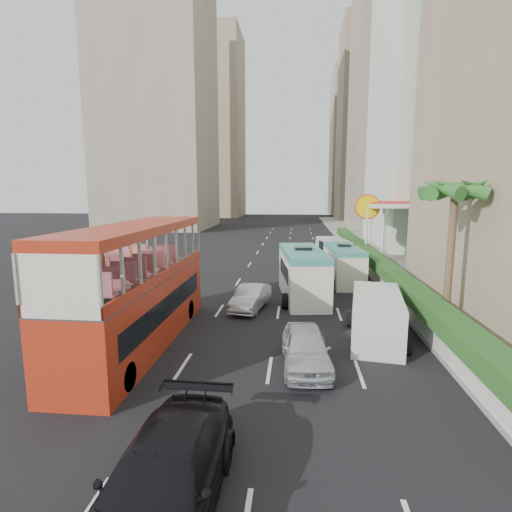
# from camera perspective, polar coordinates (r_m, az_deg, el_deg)

# --- Properties ---
(ground_plane) EXTENTS (200.00, 200.00, 0.00)m
(ground_plane) POSITION_cam_1_polar(r_m,az_deg,el_deg) (16.83, 3.80, -13.10)
(ground_plane) COLOR black
(ground_plane) RESTS_ON ground
(double_decker_bus) EXTENTS (2.50, 11.00, 5.06)m
(double_decker_bus) POSITION_cam_1_polar(r_m,az_deg,el_deg) (17.31, -16.43, -4.04)
(double_decker_bus) COLOR #AD2914
(double_decker_bus) RESTS_ON ground
(car_silver_lane_a) EXTENTS (2.07, 4.12, 1.30)m
(car_silver_lane_a) POSITION_cam_1_polar(r_m,az_deg,el_deg) (22.16, -0.76, -7.55)
(car_silver_lane_a) COLOR silver
(car_silver_lane_a) RESTS_ON ground
(car_silver_lane_b) EXTENTS (1.97, 4.32, 1.44)m
(car_silver_lane_b) POSITION_cam_1_polar(r_m,az_deg,el_deg) (15.38, 7.05, -15.37)
(car_silver_lane_b) COLOR silver
(car_silver_lane_b) RESTS_ON ground
(van_asset) EXTENTS (2.64, 5.33, 1.45)m
(van_asset) POSITION_cam_1_polar(r_m,az_deg,el_deg) (32.48, 6.69, -2.23)
(van_asset) COLOR silver
(van_asset) RESTS_ON ground
(minibus_near) EXTENTS (3.10, 6.93, 2.97)m
(minibus_near) POSITION_cam_1_polar(r_m,az_deg,el_deg) (24.14, 6.68, -2.59)
(minibus_near) COLOR silver
(minibus_near) RESTS_ON ground
(minibus_far) EXTENTS (2.45, 6.00, 2.59)m
(minibus_far) POSITION_cam_1_polar(r_m,az_deg,el_deg) (28.79, 12.38, -1.22)
(minibus_far) COLOR silver
(minibus_far) RESTS_ON ground
(panel_van_near) EXTENTS (2.74, 5.26, 2.00)m
(panel_van_near) POSITION_cam_1_polar(r_m,az_deg,el_deg) (18.28, 16.81, -8.32)
(panel_van_near) COLOR silver
(panel_van_near) RESTS_ON ground
(panel_van_far) EXTENTS (2.97, 5.49, 2.08)m
(panel_van_far) POSITION_cam_1_polar(r_m,az_deg,el_deg) (37.48, 10.95, 0.80)
(panel_van_far) COLOR silver
(panel_van_far) RESTS_ON ground
(sidewalk) EXTENTS (6.00, 120.00, 0.18)m
(sidewalk) POSITION_cam_1_polar(r_m,az_deg,el_deg) (41.93, 17.45, 0.10)
(sidewalk) COLOR #99968C
(sidewalk) RESTS_ON ground
(kerb_wall) EXTENTS (0.30, 44.00, 1.00)m
(kerb_wall) POSITION_cam_1_polar(r_m,az_deg,el_deg) (30.66, 16.44, -1.93)
(kerb_wall) COLOR silver
(kerb_wall) RESTS_ON sidewalk
(hedge) EXTENTS (1.10, 44.00, 0.70)m
(hedge) POSITION_cam_1_polar(r_m,az_deg,el_deg) (30.51, 16.52, -0.37)
(hedge) COLOR #2D6626
(hedge) RESTS_ON kerb_wall
(palm_tree) EXTENTS (0.36, 0.36, 6.40)m
(palm_tree) POSITION_cam_1_polar(r_m,az_deg,el_deg) (21.11, 25.99, 0.08)
(palm_tree) COLOR brown
(palm_tree) RESTS_ON sidewalk
(shell_station) EXTENTS (6.50, 8.00, 5.50)m
(shell_station) POSITION_cam_1_polar(r_m,az_deg,el_deg) (39.90, 19.61, 3.40)
(shell_station) COLOR silver
(shell_station) RESTS_ON ground
(tower_mid) EXTENTS (16.00, 16.00, 50.00)m
(tower_mid) POSITION_cam_1_polar(r_m,az_deg,el_deg) (77.90, 20.20, 22.44)
(tower_mid) COLOR tan
(tower_mid) RESTS_ON ground
(tower_far_a) EXTENTS (14.00, 14.00, 44.00)m
(tower_far_a) POSITION_cam_1_polar(r_m,az_deg,el_deg) (100.19, 16.00, 17.76)
(tower_far_a) COLOR tan
(tower_far_a) RESTS_ON ground
(tower_far_b) EXTENTS (14.00, 14.00, 40.00)m
(tower_far_b) POSITION_cam_1_polar(r_m,az_deg,el_deg) (121.48, 14.09, 15.30)
(tower_far_b) COLOR tan
(tower_far_b) RESTS_ON ground
(tower_left_a) EXTENTS (18.00, 18.00, 52.00)m
(tower_left_a) POSITION_cam_1_polar(r_m,az_deg,el_deg) (77.25, -14.08, 23.59)
(tower_left_a) COLOR tan
(tower_left_a) RESTS_ON ground
(tower_left_b) EXTENTS (16.00, 16.00, 46.00)m
(tower_left_b) POSITION_cam_1_polar(r_m,az_deg,el_deg) (109.22, -6.45, 17.83)
(tower_left_b) COLOR tan
(tower_left_b) RESTS_ON ground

